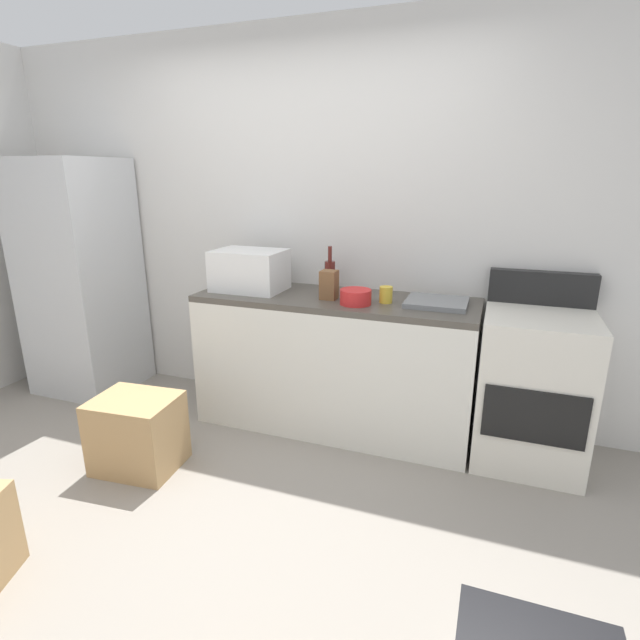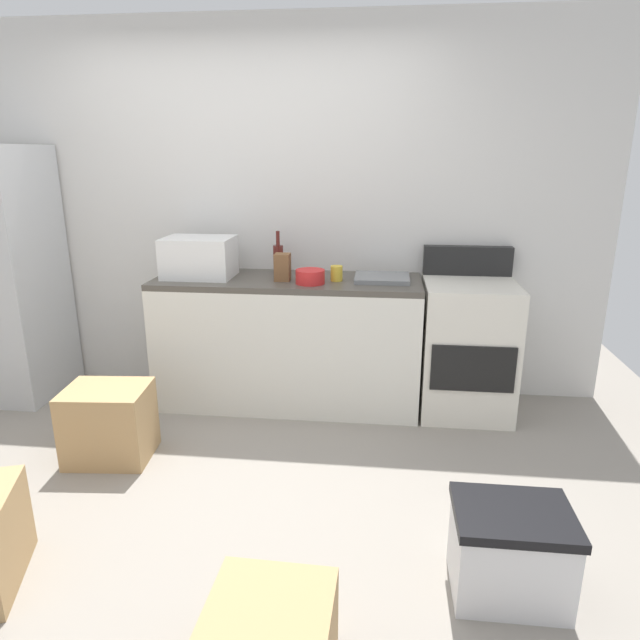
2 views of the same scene
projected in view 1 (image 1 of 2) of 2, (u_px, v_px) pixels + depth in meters
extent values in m
plane|color=gray|center=(198.00, 524.00, 2.40)|extent=(6.00, 6.00, 0.00)
cube|color=silver|center=(311.00, 227.00, 3.42)|extent=(5.00, 0.10, 2.60)
cube|color=silver|center=(334.00, 365.00, 3.26)|extent=(1.80, 0.60, 0.86)
cube|color=#4C473F|center=(335.00, 300.00, 3.13)|extent=(1.80, 0.60, 0.04)
cube|color=silver|center=(81.00, 278.00, 3.76)|extent=(0.68, 0.66, 1.77)
cube|color=silver|center=(532.00, 389.00, 2.85)|extent=(0.60, 0.60, 0.90)
cube|color=black|center=(534.00, 417.00, 2.59)|extent=(0.52, 0.02, 0.30)
cube|color=black|center=(542.00, 288.00, 2.93)|extent=(0.60, 0.08, 0.20)
cube|color=white|center=(250.00, 270.00, 3.28)|extent=(0.46, 0.34, 0.27)
cube|color=slate|center=(437.00, 302.00, 2.93)|extent=(0.36, 0.32, 0.03)
cylinder|color=#591E19|center=(330.00, 276.00, 3.26)|extent=(0.07, 0.07, 0.20)
cylinder|color=#591E19|center=(330.00, 254.00, 3.21)|extent=(0.03, 0.03, 0.10)
cylinder|color=gold|center=(386.00, 295.00, 2.97)|extent=(0.08, 0.08, 0.10)
cube|color=brown|center=(329.00, 285.00, 3.05)|extent=(0.10, 0.10, 0.18)
cylinder|color=red|center=(356.00, 297.00, 2.94)|extent=(0.19, 0.19, 0.09)
cube|color=tan|center=(137.00, 433.00, 2.83)|extent=(0.49, 0.41, 0.43)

